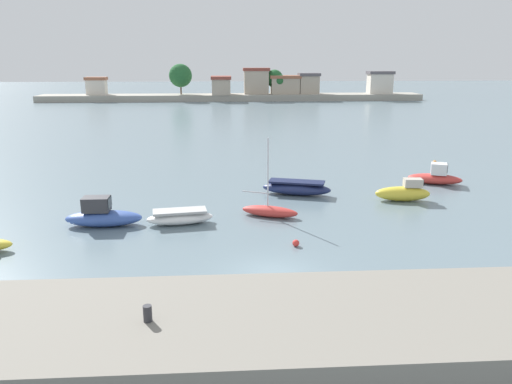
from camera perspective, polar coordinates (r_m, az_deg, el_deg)
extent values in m
plane|color=slate|center=(24.80, 2.01, -9.35)|extent=(400.00, 400.00, 0.00)
cube|color=gray|center=(18.21, 4.31, -15.88)|extent=(98.48, 6.46, 1.80)
cylinder|color=#2D2D33|center=(17.39, -12.19, -13.32)|extent=(0.29, 0.29, 0.56)
ellipsoid|color=#3856A8|center=(32.89, -16.87, -2.87)|extent=(4.75, 1.76, 0.96)
cube|color=#333338|center=(32.72, -17.66, -1.32)|extent=(1.63, 1.11, 0.91)
cube|color=black|center=(32.51, -16.29, -1.15)|extent=(0.09, 0.99, 0.64)
ellipsoid|color=white|center=(32.20, -8.62, -2.94)|extent=(4.35, 2.08, 0.77)
cube|color=#AFAFAF|center=(32.06, -8.65, -2.16)|extent=(3.49, 1.72, 0.15)
ellipsoid|color=#C63833|center=(33.32, 1.56, -2.20)|extent=(3.96, 2.48, 0.71)
cylinder|color=silver|center=(32.68, 1.36, 2.22)|extent=(0.10, 0.10, 4.54)
cylinder|color=#B7B7BC|center=(33.26, 0.01, -0.03)|extent=(1.79, 0.80, 0.08)
ellipsoid|color=navy|center=(38.66, 4.61, 0.38)|extent=(5.51, 3.03, 0.95)
cube|color=#161E41|center=(38.52, 4.63, 1.16)|extent=(4.42, 2.49, 0.14)
ellipsoid|color=yellow|center=(38.42, 16.28, -0.19)|extent=(4.11, 1.68, 1.07)
cube|color=#BCB2A3|center=(38.40, 17.38, 1.01)|extent=(1.36, 0.93, 0.61)
cube|color=black|center=(38.57, 18.31, 1.09)|extent=(0.15, 0.73, 0.42)
ellipsoid|color=#C63833|center=(44.48, 19.61, 1.42)|extent=(4.62, 3.07, 0.83)
cube|color=silver|center=(44.31, 20.03, 2.49)|extent=(1.58, 1.53, 0.92)
cube|color=black|center=(44.32, 20.84, 2.54)|extent=(0.46, 0.99, 0.64)
sphere|color=red|center=(28.29, 4.55, -5.79)|extent=(0.39, 0.39, 0.39)
sphere|color=orange|center=(52.75, 19.61, 3.20)|extent=(0.37, 0.37, 0.37)
cube|color=#9E998C|center=(124.22, -2.70, 10.68)|extent=(91.78, 7.47, 1.48)
cube|color=beige|center=(128.48, -17.62, 11.25)|extent=(4.50, 3.09, 3.43)
cube|color=#995B42|center=(128.38, -17.70, 12.17)|extent=(4.95, 3.40, 0.70)
cube|color=#B2A38E|center=(123.05, -3.97, 11.81)|extent=(4.34, 5.95, 3.63)
cube|color=brown|center=(122.95, -3.99, 12.82)|extent=(4.78, 6.55, 0.70)
cube|color=#B2A38E|center=(124.70, 0.03, 12.32)|extent=(5.84, 3.18, 5.50)
cube|color=brown|center=(124.59, 0.03, 13.74)|extent=(6.42, 3.50, 0.70)
cube|color=#B2A38E|center=(125.36, 3.32, 11.90)|extent=(6.82, 3.64, 3.71)
cube|color=#995B42|center=(125.25, 3.33, 12.91)|extent=(7.50, 4.00, 0.70)
cube|color=#B2A38E|center=(126.38, 6.01, 11.99)|extent=(4.64, 4.10, 4.26)
cube|color=#565156|center=(126.28, 6.04, 13.12)|extent=(5.11, 4.50, 0.70)
cube|color=beige|center=(129.59, 13.86, 11.82)|extent=(5.62, 3.72, 4.70)
cube|color=#565156|center=(129.48, 13.94, 13.01)|extent=(6.19, 4.09, 0.70)
cylinder|color=brown|center=(124.85, -8.51, 11.41)|extent=(0.36, 0.36, 2.24)
sphere|color=#235B2D|center=(124.69, -8.57, 12.93)|extent=(5.49, 5.49, 5.49)
cylinder|color=brown|center=(125.93, 2.09, 11.52)|extent=(0.36, 0.36, 1.94)
sphere|color=#235B2D|center=(125.80, 2.10, 12.74)|extent=(4.29, 4.29, 4.29)
cylinder|color=brown|center=(124.70, 2.64, 11.49)|extent=(0.36, 0.36, 1.97)
sphere|color=#235B2D|center=(124.58, 2.65, 12.51)|extent=(3.06, 3.06, 3.06)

